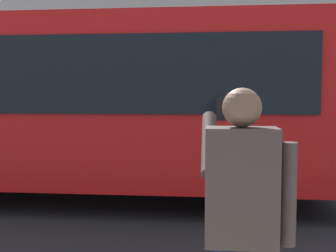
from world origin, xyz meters
TOP-DOWN VIEW (x-y plane):
  - ground_plane at (0.00, 0.00)m, footprint 60.00×60.00m
  - red_bus at (2.98, 0.26)m, footprint 9.05×2.54m
  - pedestrian_photographer at (0.43, 4.86)m, footprint 0.53×0.52m

SIDE VIEW (x-z plane):
  - ground_plane at x=0.00m, z-range 0.00..0.00m
  - pedestrian_photographer at x=0.43m, z-range 0.29..1.99m
  - red_bus at x=2.98m, z-range 0.14..3.22m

